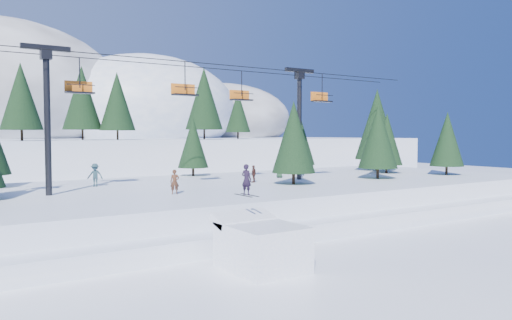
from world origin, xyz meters
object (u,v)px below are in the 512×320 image
banner_near (320,232)px  banner_far (388,222)px  jump_kicker (261,245)px  chairlift (176,101)px

banner_near → banner_far: (6.41, 0.14, 0.00)m
jump_kicker → chairlift: bearing=80.1°
banner_far → jump_kicker: bearing=-164.9°
jump_kicker → chairlift: chairlift is taller
banner_far → chairlift: bearing=129.8°
chairlift → banner_far: bearing=-50.2°
banner_far → banner_near: bearing=-178.8°
chairlift → banner_far: size_ratio=16.19×
jump_kicker → banner_far: 13.78m
chairlift → banner_far: (10.45, -12.56, -8.78)m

